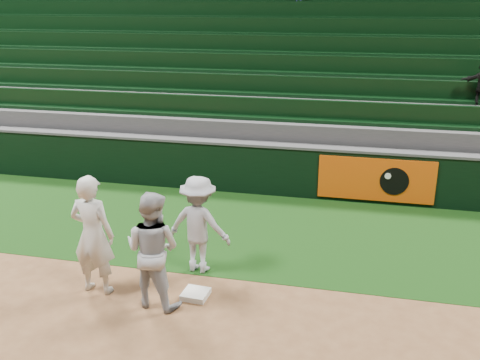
% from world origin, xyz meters
% --- Properties ---
extents(ground, '(70.00, 70.00, 0.00)m').
position_xyz_m(ground, '(0.00, 0.00, 0.00)').
color(ground, brown).
rests_on(ground, ground).
extents(foul_grass, '(36.00, 4.20, 0.01)m').
position_xyz_m(foul_grass, '(0.00, 3.00, 0.00)').
color(foul_grass, black).
rests_on(foul_grass, ground).
extents(first_base, '(0.42, 0.42, 0.09)m').
position_xyz_m(first_base, '(0.19, 0.23, 0.04)').
color(first_base, white).
rests_on(first_base, ground).
extents(first_baseman, '(0.75, 0.51, 1.98)m').
position_xyz_m(first_baseman, '(-1.42, 0.07, 0.99)').
color(first_baseman, silver).
rests_on(first_baseman, ground).
extents(baserunner, '(1.01, 0.85, 1.84)m').
position_xyz_m(baserunner, '(-0.37, -0.08, 0.92)').
color(baserunner, '#A4A7AE').
rests_on(baserunner, ground).
extents(base_coach, '(1.18, 0.77, 1.71)m').
position_xyz_m(base_coach, '(-0.01, 1.10, 0.86)').
color(base_coach, '#9EA1AB').
rests_on(base_coach, foul_grass).
extents(field_wall, '(36.00, 0.45, 1.25)m').
position_xyz_m(field_wall, '(0.03, 5.20, 0.63)').
color(field_wall, black).
rests_on(field_wall, ground).
extents(stadium_seating, '(36.00, 5.95, 5.47)m').
position_xyz_m(stadium_seating, '(0.00, 8.97, 1.70)').
color(stadium_seating, '#353537').
rests_on(stadium_seating, ground).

